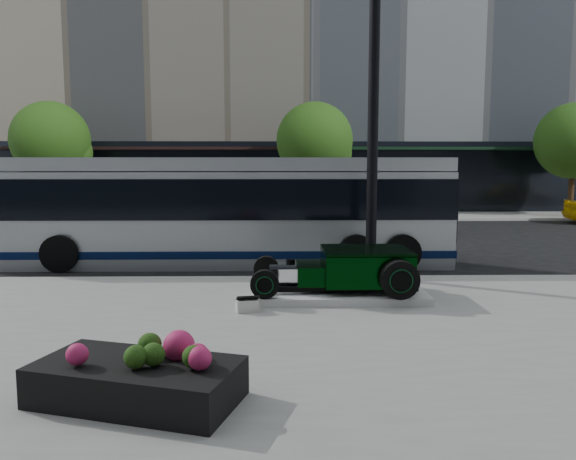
{
  "coord_description": "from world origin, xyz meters",
  "views": [
    {
      "loc": [
        -0.89,
        -15.08,
        2.75
      ],
      "look_at": [
        -0.62,
        -1.86,
        1.2
      ],
      "focal_mm": 35.0,
      "sensor_mm": 36.0,
      "label": 1
    }
  ],
  "objects_px": {
    "flower_planter": "(137,378)",
    "white_sedan": "(398,218)",
    "lamppost": "(373,114)",
    "transit_bus": "(229,210)",
    "hot_rod": "(355,268)"
  },
  "relations": [
    {
      "from": "transit_bus",
      "to": "white_sedan",
      "type": "height_order",
      "value": "transit_bus"
    },
    {
      "from": "flower_planter",
      "to": "white_sedan",
      "type": "relative_size",
      "value": 0.54
    },
    {
      "from": "hot_rod",
      "to": "transit_bus",
      "type": "height_order",
      "value": "transit_bus"
    },
    {
      "from": "flower_planter",
      "to": "lamppost",
      "type": "bearing_deg",
      "value": 61.27
    },
    {
      "from": "hot_rod",
      "to": "lamppost",
      "type": "distance_m",
      "value": 3.76
    },
    {
      "from": "hot_rod",
      "to": "transit_bus",
      "type": "bearing_deg",
      "value": 122.31
    },
    {
      "from": "flower_planter",
      "to": "white_sedan",
      "type": "height_order",
      "value": "white_sedan"
    },
    {
      "from": "lamppost",
      "to": "flower_planter",
      "type": "xyz_separation_m",
      "value": [
        -3.75,
        -6.84,
        -3.5
      ]
    },
    {
      "from": "lamppost",
      "to": "transit_bus",
      "type": "xyz_separation_m",
      "value": [
        -3.53,
        2.69,
        -2.4
      ]
    },
    {
      "from": "white_sedan",
      "to": "hot_rod",
      "type": "bearing_deg",
      "value": 156.47
    },
    {
      "from": "lamppost",
      "to": "hot_rod",
      "type": "bearing_deg",
      "value": -108.6
    },
    {
      "from": "flower_planter",
      "to": "white_sedan",
      "type": "xyz_separation_m",
      "value": [
        6.3,
        15.67,
        0.28
      ]
    },
    {
      "from": "hot_rod",
      "to": "white_sedan",
      "type": "xyz_separation_m",
      "value": [
        3.18,
        10.71,
        -0.03
      ]
    },
    {
      "from": "hot_rod",
      "to": "white_sedan",
      "type": "bearing_deg",
      "value": 73.45
    },
    {
      "from": "lamppost",
      "to": "flower_planter",
      "type": "height_order",
      "value": "lamppost"
    }
  ]
}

